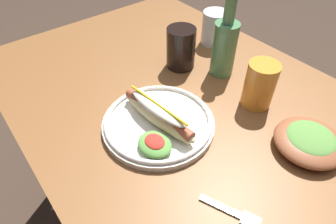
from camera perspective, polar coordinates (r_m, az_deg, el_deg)
name	(u,v)px	position (r m, az deg, el deg)	size (l,w,h in m)	color
ground_plane	(179,224)	(1.39, 2.22, -21.25)	(8.00, 8.00, 0.00)	#3D2D23
dining_table	(185,127)	(0.86, 3.36, -3.07)	(1.22, 0.82, 0.74)	brown
hot_dog_plate	(158,121)	(0.69, -1.97, -1.84)	(0.27, 0.27, 0.08)	silver
fork	(235,213)	(0.59, 13.06, -19.00)	(0.12, 0.06, 0.00)	silver
soda_cup	(181,48)	(0.88, 2.57, 12.56)	(0.09, 0.09, 0.12)	black
water_cup	(214,28)	(1.01, 9.19, 16.16)	(0.08, 0.08, 0.11)	silver
extra_cup	(260,85)	(0.77, 17.73, 5.17)	(0.08, 0.08, 0.12)	orange
glass_bottle	(224,45)	(0.85, 11.14, 12.83)	(0.07, 0.07, 0.24)	#4C7F51
side_bowl	(309,141)	(0.72, 26.24, -5.17)	(0.15, 0.15, 0.05)	brown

